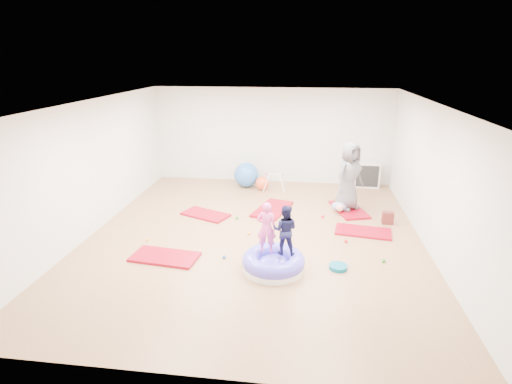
# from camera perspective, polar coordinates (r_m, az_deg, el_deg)

# --- Properties ---
(room) EXTENTS (7.01, 8.01, 2.81)m
(room) POSITION_cam_1_polar(r_m,az_deg,el_deg) (8.09, -0.27, 2.66)
(room) COLOR #9E6C47
(room) RESTS_ON ground
(gym_mat_front_left) EXTENTS (1.32, 0.77, 0.05)m
(gym_mat_front_left) POSITION_cam_1_polar(r_m,az_deg,el_deg) (7.90, -12.90, -9.03)
(gym_mat_front_left) COLOR #A2041C
(gym_mat_front_left) RESTS_ON ground
(gym_mat_mid_left) EXTENTS (1.26, 0.97, 0.05)m
(gym_mat_mid_left) POSITION_cam_1_polar(r_m,az_deg,el_deg) (9.73, -7.23, -3.20)
(gym_mat_mid_left) COLOR #A2041C
(gym_mat_mid_left) RESTS_ON ground
(gym_mat_center_back) EXTENTS (1.02, 1.46, 0.06)m
(gym_mat_center_back) POSITION_cam_1_polar(r_m,az_deg,el_deg) (9.98, 2.35, -2.45)
(gym_mat_center_back) COLOR #A2041C
(gym_mat_center_back) RESTS_ON ground
(gym_mat_right) EXTENTS (1.25, 0.76, 0.05)m
(gym_mat_right) POSITION_cam_1_polar(r_m,az_deg,el_deg) (9.06, 15.05, -5.48)
(gym_mat_right) COLOR #A2041C
(gym_mat_right) RESTS_ON ground
(gym_mat_rear_right) EXTENTS (0.97, 1.39, 0.05)m
(gym_mat_rear_right) POSITION_cam_1_polar(r_m,az_deg,el_deg) (10.22, 13.12, -2.45)
(gym_mat_rear_right) COLOR #A2041C
(gym_mat_rear_right) RESTS_ON ground
(inflatable_cushion) EXTENTS (1.13, 1.13, 0.36)m
(inflatable_cushion) POSITION_cam_1_polar(r_m,az_deg,el_deg) (7.29, 2.51, -10.04)
(inflatable_cushion) COLOR white
(inflatable_cushion) RESTS_ON ground
(child_pink) EXTENTS (0.35, 0.23, 0.96)m
(child_pink) POSITION_cam_1_polar(r_m,az_deg,el_deg) (7.12, 1.50, -4.75)
(child_pink) COLOR #FF52AA
(child_pink) RESTS_ON inflatable_cushion
(child_navy) EXTENTS (0.49, 0.40, 0.93)m
(child_navy) POSITION_cam_1_polar(r_m,az_deg,el_deg) (7.09, 4.17, -5.06)
(child_navy) COLOR #16173D
(child_navy) RESTS_ON inflatable_cushion
(adult_caregiver) EXTENTS (0.96, 0.95, 1.67)m
(adult_caregiver) POSITION_cam_1_polar(r_m,az_deg,el_deg) (9.97, 13.17, 2.23)
(adult_caregiver) COLOR #58595E
(adult_caregiver) RESTS_ON gym_mat_rear_right
(infant) EXTENTS (0.38, 0.38, 0.22)m
(infant) POSITION_cam_1_polar(r_m,az_deg,el_deg) (9.97, 11.83, -2.03)
(infant) COLOR #8298C8
(infant) RESTS_ON gym_mat_rear_right
(ball_pit_balls) EXTENTS (4.81, 2.50, 0.07)m
(ball_pit_balls) POSITION_cam_1_polar(r_m,az_deg,el_deg) (8.64, 3.70, -5.96)
(ball_pit_balls) COLOR red
(ball_pit_balls) RESTS_ON ground
(exercise_ball_blue) EXTENTS (0.72, 0.72, 0.72)m
(exercise_ball_blue) POSITION_cam_1_polar(r_m,az_deg,el_deg) (11.66, -1.38, 2.47)
(exercise_ball_blue) COLOR blue
(exercise_ball_blue) RESTS_ON ground
(exercise_ball_orange) EXTENTS (0.39, 0.39, 0.39)m
(exercise_ball_orange) POSITION_cam_1_polar(r_m,az_deg,el_deg) (11.43, 0.87, 1.26)
(exercise_ball_orange) COLOR #DF5024
(exercise_ball_orange) RESTS_ON ground
(infant_play_gym) EXTENTS (0.63, 0.60, 0.48)m
(infant_play_gym) POSITION_cam_1_polar(r_m,az_deg,el_deg) (11.39, 2.70, 1.85)
(infant_play_gym) COLOR silver
(infant_play_gym) RESTS_ON ground
(cube_shelf) EXTENTS (0.73, 0.36, 0.73)m
(cube_shelf) POSITION_cam_1_polar(r_m,az_deg,el_deg) (12.09, 15.52, 2.40)
(cube_shelf) COLOR silver
(cube_shelf) RESTS_ON ground
(balance_disc) EXTENTS (0.33, 0.33, 0.07)m
(balance_disc) POSITION_cam_1_polar(r_m,az_deg,el_deg) (7.50, 11.65, -10.45)
(balance_disc) COLOR #075E7A
(balance_disc) RESTS_ON ground
(backpack) EXTENTS (0.25, 0.16, 0.29)m
(backpack) POSITION_cam_1_polar(r_m,az_deg,el_deg) (9.63, 18.30, -3.53)
(backpack) COLOR maroon
(backpack) RESTS_ON ground
(yellow_toy) EXTENTS (0.22, 0.22, 0.03)m
(yellow_toy) POSITION_cam_1_polar(r_m,az_deg,el_deg) (7.94, -9.93, -8.73)
(yellow_toy) COLOR #F5AA25
(yellow_toy) RESTS_ON ground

